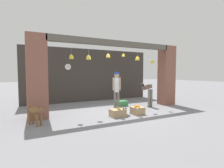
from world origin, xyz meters
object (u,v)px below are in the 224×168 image
at_px(worker_stooping, 147,91).
at_px(water_bottle, 126,112).
at_px(produce_box_green, 121,103).
at_px(fruit_crate_apples, 118,113).
at_px(wall_clock, 68,67).
at_px(fruit_crate_oranges, 137,110).
at_px(dog, 35,112).
at_px(shopkeeper, 117,88).

xyz_separation_m(worker_stooping, water_bottle, (-1.93, -1.10, -0.61)).
bearing_deg(produce_box_green, fruit_crate_apples, -124.23).
relative_size(fruit_crate_apples, water_bottle, 1.84).
relative_size(fruit_crate_apples, wall_clock, 1.58).
distance_m(worker_stooping, produce_box_green, 1.43).
xyz_separation_m(fruit_crate_oranges, water_bottle, (-0.50, 0.08, -0.02)).
bearing_deg(dog, worker_stooping, 72.03).
xyz_separation_m(shopkeeper, wall_clock, (-1.35, 3.07, 0.98)).
relative_size(fruit_crate_oranges, wall_clock, 1.30).
height_order(fruit_crate_oranges, water_bottle, fruit_crate_oranges).
height_order(dog, wall_clock, wall_clock).
xyz_separation_m(fruit_crate_apples, produce_box_green, (1.19, 1.75, -0.02)).
height_order(fruit_crate_apples, water_bottle, fruit_crate_apples).
height_order(fruit_crate_oranges, fruit_crate_apples, fruit_crate_oranges).
distance_m(fruit_crate_oranges, fruit_crate_apples, 0.89).
distance_m(shopkeeper, produce_box_green, 1.47).
xyz_separation_m(shopkeeper, fruit_crate_oranges, (0.47, -0.89, -0.85)).
bearing_deg(dog, fruit_crate_oranges, 57.97).
relative_size(worker_stooping, wall_clock, 3.21).
bearing_deg(fruit_crate_apples, produce_box_green, 55.77).
distance_m(dog, wall_clock, 4.45).
xyz_separation_m(dog, produce_box_green, (4.04, 1.53, -0.30)).
relative_size(shopkeeper, worker_stooping, 1.51).
bearing_deg(fruit_crate_oranges, fruit_crate_apples, 177.68).
xyz_separation_m(worker_stooping, fruit_crate_oranges, (-1.43, -1.18, -0.60)).
relative_size(dog, worker_stooping, 0.67).
distance_m(fruit_crate_apples, wall_clock, 4.43).
bearing_deg(water_bottle, wall_clock, 108.71).
xyz_separation_m(worker_stooping, produce_box_green, (-1.13, 0.61, -0.62)).
height_order(shopkeeper, produce_box_green, shopkeeper).
bearing_deg(worker_stooping, fruit_crate_apples, -149.87).
height_order(dog, fruit_crate_apples, dog).
distance_m(shopkeeper, water_bottle, 1.18).
height_order(worker_stooping, fruit_crate_apples, worker_stooping).
bearing_deg(fruit_crate_oranges, shopkeeper, 117.83).
relative_size(shopkeeper, fruit_crate_apples, 3.06).
distance_m(fruit_crate_apples, water_bottle, 0.39).
bearing_deg(produce_box_green, wall_clock, 134.34).
height_order(worker_stooping, fruit_crate_oranges, worker_stooping).
height_order(fruit_crate_apples, wall_clock, wall_clock).
bearing_deg(wall_clock, dog, -117.37).
relative_size(dog, produce_box_green, 1.38).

